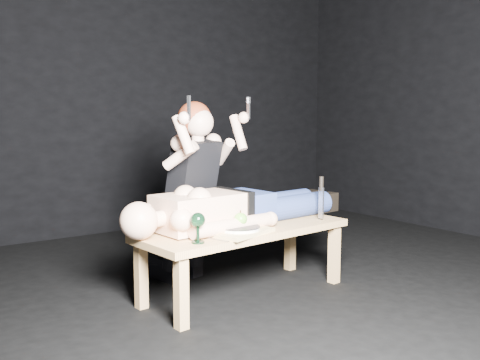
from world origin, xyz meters
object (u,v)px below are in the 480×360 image
at_px(table, 244,261).
at_px(goblet, 198,228).
at_px(kneeling_woman, 186,190).
at_px(lying_man, 240,202).
at_px(carving_knife, 321,198).
at_px(serving_tray, 239,232).

distance_m(table, goblet, 0.60).
xyz_separation_m(kneeling_woman, goblet, (-0.33, -0.70, -0.11)).
xyz_separation_m(table, kneeling_woman, (-0.15, 0.49, 0.42)).
relative_size(lying_man, kneeling_woman, 1.18).
relative_size(table, carving_knife, 4.74).
xyz_separation_m(kneeling_woman, carving_knife, (0.71, -0.61, -0.05)).
bearing_deg(serving_tray, kneeling_woman, 90.62).
relative_size(table, serving_tray, 3.74).
bearing_deg(table, lying_man, 65.96).
bearing_deg(lying_man, kneeling_woman, 111.20).
relative_size(table, goblet, 8.14).
bearing_deg(carving_knife, goblet, 179.96).
xyz_separation_m(table, lying_man, (0.04, 0.11, 0.37)).
xyz_separation_m(table, serving_tray, (-0.14, -0.14, 0.24)).
height_order(kneeling_woman, serving_tray, kneeling_woman).
distance_m(table, lying_man, 0.38).
xyz_separation_m(goblet, carving_knife, (1.04, 0.09, 0.06)).
bearing_deg(goblet, carving_knife, 4.72).
relative_size(lying_man, goblet, 8.74).
xyz_separation_m(table, goblet, (-0.47, -0.21, 0.31)).
height_order(lying_man, serving_tray, lying_man).
relative_size(serving_tray, carving_knife, 1.27).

